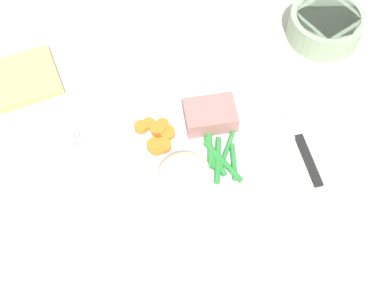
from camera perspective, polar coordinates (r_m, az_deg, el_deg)
dining_table at (r=72.02cm, az=3.08°, el=-1.28°), size 120.00×90.00×2.00cm
dinner_plate at (r=70.24cm, az=0.00°, el=-0.73°), size 25.32×25.32×1.60cm
meat_portion at (r=70.70cm, az=1.94°, el=3.51°), size 8.16×6.09×3.12cm
mashed_potatoes at (r=65.29cm, az=-1.01°, el=-3.25°), size 7.27×5.69×4.36cm
carrot_slices at (r=70.11cm, az=-4.30°, el=1.00°), size 5.93×6.60×1.28cm
green_beans at (r=68.50cm, az=3.31°, el=-1.48°), size 5.94×10.25×0.85cm
fork at (r=70.73cm, az=-13.27°, el=-3.88°), size 1.44×16.60×0.40cm
knife at (r=74.42cm, az=12.72°, el=1.50°), size 1.70×20.50×0.64cm
water_glass at (r=78.68cm, az=-4.24°, el=11.59°), size 6.48×6.48×8.04cm
salad_bowl at (r=86.39cm, az=16.12°, el=13.97°), size 12.86×12.86×4.90cm
napkin at (r=82.87cm, az=-19.78°, el=7.65°), size 11.99×12.09×1.31cm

